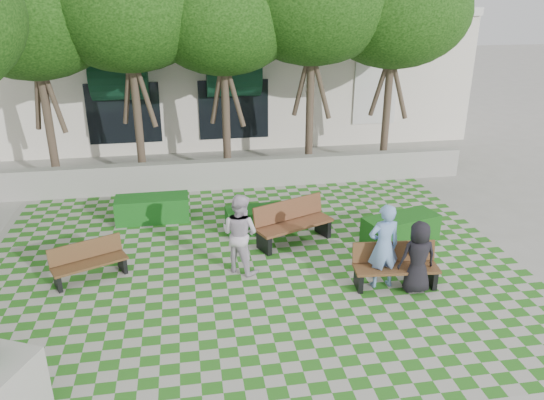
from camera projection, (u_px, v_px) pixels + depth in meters
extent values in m
plane|color=gray|center=(260.00, 290.00, 11.03)|extent=(90.00, 90.00, 0.00)
plane|color=#2B721E|center=(254.00, 267.00, 11.94)|extent=(12.00, 12.00, 0.00)
cube|color=#9E9B93|center=(231.00, 174.00, 16.53)|extent=(15.00, 0.36, 0.90)
cube|color=#55351D|center=(396.00, 268.00, 11.01)|extent=(1.80, 0.69, 0.06)
cube|color=#55351D|center=(394.00, 251.00, 11.14)|extent=(1.76, 0.28, 0.44)
cube|color=black|center=(359.00, 279.00, 11.04)|extent=(0.14, 0.49, 0.43)
cube|color=black|center=(431.00, 276.00, 11.15)|extent=(0.14, 0.49, 0.43)
cube|color=brown|center=(295.00, 225.00, 12.89)|extent=(2.05, 1.31, 0.07)
cube|color=brown|center=(288.00, 210.00, 13.00)|extent=(1.87, 0.89, 0.49)
cube|color=black|center=(264.00, 242.00, 12.55)|extent=(0.31, 0.55, 0.48)
cube|color=black|center=(323.00, 226.00, 13.42)|extent=(0.31, 0.55, 0.48)
cube|color=#51341B|center=(90.00, 263.00, 11.30)|extent=(1.61, 1.07, 0.05)
cube|color=#51341B|center=(85.00, 250.00, 11.39)|extent=(1.46, 0.74, 0.39)
cube|color=black|center=(58.00, 281.00, 11.02)|extent=(0.26, 0.43, 0.38)
cube|color=black|center=(122.00, 263.00, 11.73)|extent=(0.26, 0.43, 0.38)
cube|color=#134A14|center=(400.00, 229.00, 13.06)|extent=(2.02, 1.23, 0.66)
cube|color=#134715|center=(261.00, 219.00, 13.63)|extent=(1.83, 0.83, 0.63)
cube|color=#15521A|center=(153.00, 209.00, 14.22)|extent=(1.93, 0.79, 0.67)
imported|color=#789EDB|center=(384.00, 246.00, 10.87)|extent=(0.70, 0.48, 1.85)
imported|color=black|center=(418.00, 257.00, 10.75)|extent=(0.76, 0.50, 1.54)
imported|color=silver|center=(240.00, 233.00, 11.48)|extent=(1.11, 1.09, 1.81)
cylinder|color=#47382B|center=(49.00, 127.00, 16.45)|extent=(0.26, 0.26, 3.64)
ellipsoid|color=#1E4C11|center=(32.00, 17.00, 15.24)|extent=(4.80, 4.80, 3.60)
cylinder|color=#47382B|center=(138.00, 121.00, 16.84)|extent=(0.26, 0.26, 3.81)
ellipsoid|color=#1E4C11|center=(127.00, 7.00, 15.56)|extent=(5.00, 5.00, 3.75)
cylinder|color=#47382B|center=(226.00, 121.00, 17.31)|extent=(0.26, 0.26, 3.58)
ellipsoid|color=#1E4C11|center=(223.00, 18.00, 16.11)|extent=(4.60, 4.60, 3.45)
cylinder|color=#47382B|center=(310.00, 113.00, 17.67)|extent=(0.26, 0.26, 3.92)
ellipsoid|color=#1E4C11|center=(313.00, 1.00, 16.36)|extent=(5.20, 5.20, 3.90)
cylinder|color=#47382B|center=(386.00, 113.00, 18.13)|extent=(0.26, 0.26, 3.70)
ellipsoid|color=#1E4C11|center=(395.00, 11.00, 16.89)|extent=(4.80, 4.80, 3.60)
cube|color=white|center=(235.00, 69.00, 23.23)|extent=(18.00, 8.00, 5.00)
cube|color=white|center=(245.00, 13.00, 18.64)|extent=(18.00, 0.30, 0.30)
cube|color=black|center=(375.00, 89.00, 20.43)|extent=(1.40, 0.10, 2.40)
cylinder|color=#0F3823|center=(120.00, 74.00, 18.68)|extent=(3.00, 1.80, 1.80)
cube|color=black|center=(124.00, 113.00, 19.20)|extent=(2.60, 0.08, 2.20)
cylinder|color=#0F3823|center=(233.00, 71.00, 19.29)|extent=(3.00, 1.80, 1.80)
cube|color=black|center=(234.00, 109.00, 19.82)|extent=(2.60, 0.08, 2.20)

